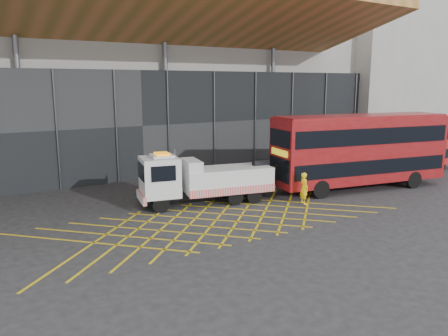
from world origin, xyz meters
TOP-DOWN VIEW (x-y plane):
  - ground_plane at (0.00, 0.00)m, footprint 120.00×120.00m
  - road_markings at (1.60, 0.00)m, footprint 19.96×7.16m
  - construction_building at (1.92, 18.40)m, footprint 55.00×23.97m
  - east_building at (32.00, 16.00)m, footprint 15.00×12.00m
  - recovery_truck at (2.51, 3.15)m, footprint 9.38×3.72m
  - bus_towed at (13.44, 1.02)m, footprint 12.58×4.92m
  - bus_second at (21.11, 2.19)m, footprint 10.20×4.08m
  - worker at (7.67, 0.02)m, footprint 0.60×0.78m

SIDE VIEW (x-z plane):
  - ground_plane at x=0.00m, z-range 0.00..0.00m
  - road_markings at x=1.60m, z-range 0.00..0.01m
  - worker at x=7.67m, z-range 0.00..1.90m
  - recovery_truck at x=2.51m, z-range -0.12..3.13m
  - bus_second at x=21.11m, z-range 0.22..4.28m
  - bus_towed at x=13.44m, z-range 0.28..5.28m
  - construction_building at x=1.92m, z-range -0.02..17.98m
  - east_building at x=32.00m, z-range 0.00..20.00m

